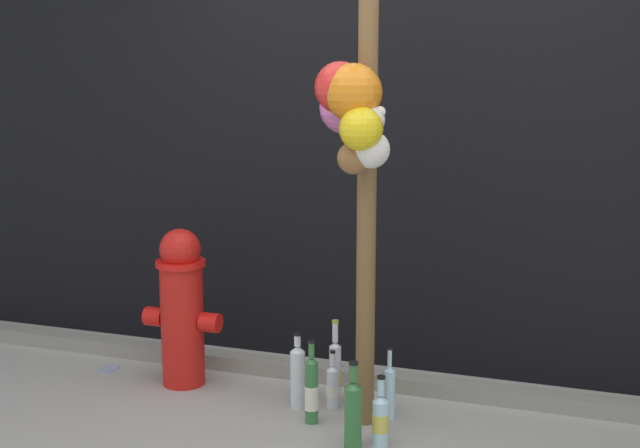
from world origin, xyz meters
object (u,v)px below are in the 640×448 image
fire_hydrant (182,307)px  bottle_5 (353,412)px  bottle_3 (380,419)px  bottle_6 (333,386)px  bottle_4 (312,391)px  bottle_2 (335,370)px  memorial_post (358,75)px  bottle_0 (389,390)px  bottle_1 (298,375)px

fire_hydrant → bottle_5: size_ratio=2.10×
bottle_3 → bottle_6: bearing=135.2°
bottle_4 → bottle_2: bearing=85.7°
memorial_post → bottle_2: 1.48m
fire_hydrant → bottle_4: fire_hydrant is taller
memorial_post → bottle_0: size_ratio=8.05×
bottle_1 → bottle_5: size_ratio=0.96×
bottle_0 → bottle_5: bearing=-100.6°
bottle_4 → bottle_6: bearing=78.9°
bottle_1 → memorial_post: bearing=-16.8°
bottle_2 → bottle_0: bearing=-20.6°
bottle_3 → bottle_4: 0.39m
bottle_4 → bottle_6: size_ratio=1.38×
fire_hydrant → bottle_0: size_ratio=2.37×
bottle_5 → fire_hydrant: bearing=157.6°
bottle_3 → bottle_5: bearing=-149.3°
memorial_post → bottle_1: size_ratio=7.46×
bottle_2 → bottle_6: (0.02, -0.09, -0.05)m
fire_hydrant → memorial_post: bearing=-11.0°
bottle_2 → bottle_3: bottle_2 is taller
bottle_5 → bottle_2: bearing=116.5°
bottle_2 → bottle_4: size_ratio=1.04×
bottle_0 → bottle_4: size_ratio=0.87×
bottle_0 → bottle_6: 0.29m
bottle_1 → bottle_4: bearing=-50.0°
bottle_3 → bottle_5: size_ratio=0.81×
bottle_0 → bottle_1: (-0.46, -0.02, 0.03)m
bottle_6 → bottle_1: bearing=-163.8°
bottle_2 → fire_hydrant: bearing=-177.2°
bottle_0 → bottle_2: size_ratio=0.84×
fire_hydrant → bottle_1: (0.68, -0.10, -0.26)m
memorial_post → fire_hydrant: bearing=169.0°
bottle_6 → bottle_4: bearing=-101.1°
memorial_post → bottle_1: 1.49m
bottle_2 → bottle_5: size_ratio=1.05×
bottle_0 → bottle_4: (-0.33, -0.17, 0.02)m
bottle_2 → bottle_4: 0.29m
bottle_2 → bottle_3: (0.35, -0.42, -0.04)m
memorial_post → bottle_1: bearing=163.2°
bottle_0 → bottle_6: bottle_0 is taller
fire_hydrant → bottle_3: (1.17, -0.38, -0.30)m
bottle_0 → bottle_1: bottle_1 is taller
fire_hydrant → bottle_1: fire_hydrant is taller
bottle_1 → bottle_2: bearing=43.0°
bottle_2 → bottle_6: bottle_2 is taller
fire_hydrant → bottle_2: bearing=2.8°
bottle_0 → bottle_6: size_ratio=1.20×
bottle_0 → bottle_4: bottle_4 is taller
bottle_0 → bottle_3: size_ratio=1.09×
bottle_1 → bottle_2: size_ratio=0.91×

